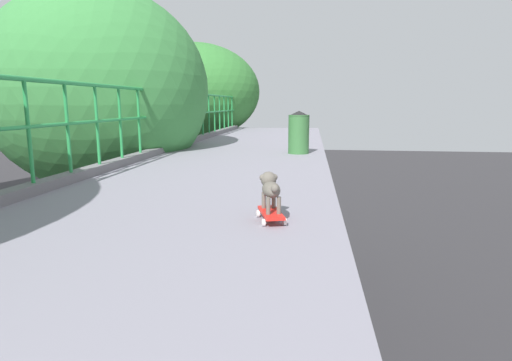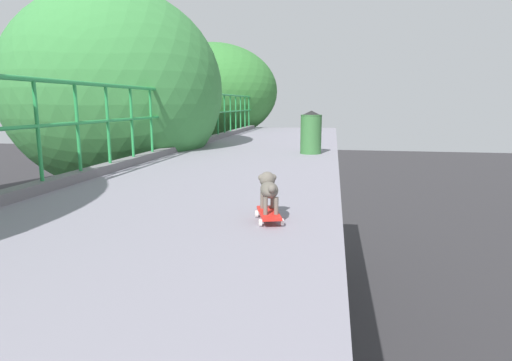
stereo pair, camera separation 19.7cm
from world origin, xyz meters
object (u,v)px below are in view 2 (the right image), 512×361
object	(u,v)px
city_bus	(119,198)
litter_bin	(311,132)
toy_skateboard	(269,214)
small_dog	(269,187)

from	to	relation	value
city_bus	litter_bin	bearing A→B (deg)	-47.46
toy_skateboard	small_dog	bearing A→B (deg)	100.95
toy_skateboard	city_bus	bearing A→B (deg)	122.17
city_bus	litter_bin	distance (m)	15.94
toy_skateboard	litter_bin	bearing A→B (deg)	89.09
small_dog	litter_bin	world-z (taller)	litter_bin
small_dog	litter_bin	bearing A→B (deg)	88.97
small_dog	toy_skateboard	bearing A→B (deg)	-79.05
city_bus	small_dog	world-z (taller)	small_dog
toy_skateboard	small_dog	xyz separation A→B (m)	(-0.01, 0.05, 0.22)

